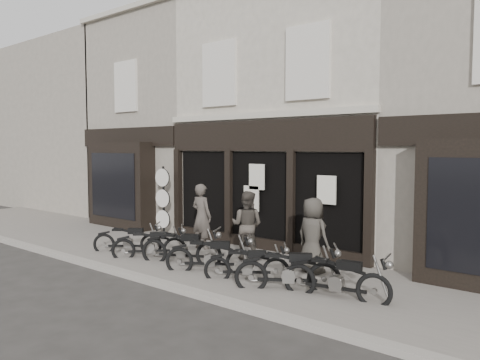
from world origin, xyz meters
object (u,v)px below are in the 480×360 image
Objects in this scene: man_centre at (247,225)px; motorcycle_6 at (337,282)px; man_left at (202,216)px; man_right at (313,235)px; motorcycle_1 at (150,247)px; motorcycle_2 at (182,251)px; motorcycle_0 at (128,242)px; motorcycle_4 at (248,268)px; advert_sign_post at (163,204)px; motorcycle_5 at (289,275)px; motorcycle_3 at (211,259)px.

motorcycle_6 is at bearing 140.39° from man_centre.
man_left is 1.07× the size of man_right.
motorcycle_1 is 1.15m from motorcycle_2.
motorcycle_1 is at bearing -40.07° from motorcycle_0.
advert_sign_post is at bearing 121.12° from motorcycle_4.
advert_sign_post is (-5.42, 2.23, 0.83)m from motorcycle_4.
motorcycle_5 is (3.41, -0.16, 0.01)m from motorcycle_2.
motorcycle_4 is at bearing -46.65° from motorcycle_1.
man_right reaches higher than motorcycle_6.
man_centre reaches higher than motorcycle_0.
man_centre is 1.01× the size of man_right.
motorcycle_3 is at bearing 76.75° from man_centre.
motorcycle_4 is (2.26, -0.10, -0.05)m from motorcycle_2.
man_left is 0.78× the size of advert_sign_post.
motorcycle_3 is 1.11m from motorcycle_4.
man_right is at bearing 21.95° from motorcycle_4.
man_right reaches higher than motorcycle_5.
motorcycle_1 is 0.82× the size of motorcycle_5.
man_centre is (-0.11, 1.55, 0.62)m from motorcycle_3.
motorcycle_1 is at bearing 160.30° from motorcycle_2.
man_centre is at bearing 6.75° from man_right.
advert_sign_post is (-6.57, 2.28, 0.78)m from motorcycle_5.
motorcycle_6 is 3.74m from man_centre.
motorcycle_2 is at bearing -35.67° from motorcycle_0.
man_left is at bearing -21.78° from man_centre.
motorcycle_0 reaches higher than motorcycle_4.
motorcycle_1 is at bearing 77.96° from man_left.
motorcycle_6 is 1.23× the size of man_right.
advert_sign_post reaches higher than motorcycle_1.
motorcycle_5 reaches higher than motorcycle_3.
motorcycle_1 is 0.89× the size of man_centre.
motorcycle_1 is at bearing 145.54° from motorcycle_3.
motorcycle_0 is at bearing -70.83° from advert_sign_post.
man_right is (4.27, 1.42, 0.64)m from motorcycle_1.
motorcycle_4 is (4.42, -0.02, -0.01)m from motorcycle_0.
man_centre reaches higher than motorcycle_5.
motorcycle_4 is at bearing 111.82° from man_centre.
advert_sign_post is (-6.28, 0.82, 0.19)m from man_right.
advert_sign_post is at bearing 153.55° from motorcycle_6.
motorcycle_5 is at bearing -47.39° from motorcycle_1.
motorcycle_0 is 2.16m from motorcycle_2.
motorcycle_2 is 1.04× the size of motorcycle_5.
motorcycle_1 is 2.74m from man_centre.
motorcycle_2 is 1.84m from man_left.
man_right reaches higher than motorcycle_2.
motorcycle_2 reaches higher than motorcycle_3.
motorcycle_6 is 5.51m from man_left.
motorcycle_5 is (4.55, -0.04, 0.04)m from motorcycle_1.
man_left is (1.37, 1.61, 0.70)m from motorcycle_0.
advert_sign_post reaches higher than man_centre.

